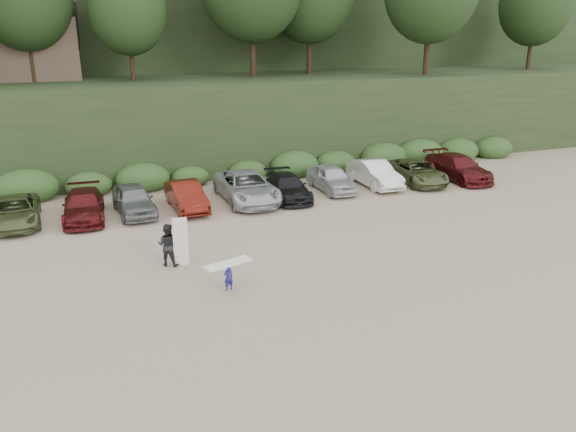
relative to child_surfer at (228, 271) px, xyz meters
name	(u,v)px	position (x,y,z in m)	size (l,w,h in m)	color
ground	(319,267)	(4.02, 0.73, -0.75)	(120.00, 120.00, 0.00)	tan
hillside_backdrop	(161,6)	(3.76, 36.65, 10.47)	(90.00, 41.50, 28.00)	black
parked_cars	(236,189)	(3.30, 10.68, 0.00)	(34.07, 5.91, 1.64)	#A4A4A8
child_surfer	(228,271)	(0.00, 0.00, 0.00)	(1.91, 1.03, 1.10)	navy
adult_surfer	(169,244)	(-1.67, 3.08, 0.17)	(1.36, 1.03, 2.13)	black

